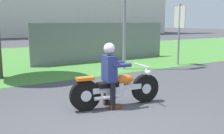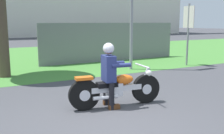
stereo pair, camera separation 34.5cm
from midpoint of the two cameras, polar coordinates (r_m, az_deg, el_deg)
name	(u,v)px [view 1 (the left image)]	position (r m, az deg, el deg)	size (l,w,h in m)	color
ground	(110,128)	(4.72, -2.53, -13.14)	(120.00, 120.00, 0.00)	#424247
grass_verge	(6,59)	(14.03, -22.78, 1.53)	(60.00, 12.00, 0.01)	#478438
motorcycle_lead	(117,89)	(5.73, -0.61, -4.74)	(2.12, 0.66, 0.89)	black
rider_lead	(110,70)	(5.58, -2.20, -0.69)	(0.59, 0.51, 1.41)	black
sign_banner	(179,25)	(11.58, 13.72, 8.97)	(0.08, 0.60, 2.60)	gray
fence_segment	(104,42)	(12.40, -2.57, 5.46)	(7.00, 0.06, 1.80)	slate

